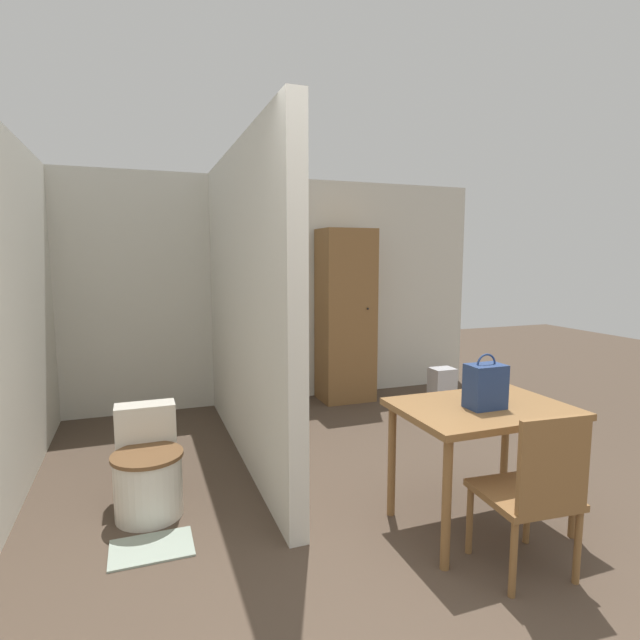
# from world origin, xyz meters

# --- Properties ---
(wall_back) EXTENTS (5.23, 0.12, 2.50)m
(wall_back) POSITION_xyz_m (0.00, 4.06, 1.25)
(wall_back) COLOR silver
(wall_back) RESTS_ON ground_plane
(partition_wall) EXTENTS (0.12, 2.90, 2.50)m
(partition_wall) POSITION_xyz_m (-0.53, 2.55, 1.25)
(partition_wall) COLOR silver
(partition_wall) RESTS_ON ground_plane
(dining_table) EXTENTS (1.00, 0.72, 0.76)m
(dining_table) POSITION_xyz_m (0.56, 0.94, 0.66)
(dining_table) COLOR brown
(dining_table) RESTS_ON ground_plane
(wooden_chair) EXTENTS (0.47, 0.47, 0.89)m
(wooden_chair) POSITION_xyz_m (0.50, 0.44, 0.47)
(wooden_chair) COLOR brown
(wooden_chair) RESTS_ON ground_plane
(toilet) EXTENTS (0.44, 0.59, 0.65)m
(toilet) POSITION_xyz_m (-1.32, 1.82, 0.27)
(toilet) COLOR silver
(toilet) RESTS_ON ground_plane
(handbag) EXTENTS (0.22, 0.15, 0.32)m
(handbag) POSITION_xyz_m (0.54, 0.90, 0.89)
(handbag) COLOR navy
(handbag) RESTS_ON dining_table
(wooden_cabinet) EXTENTS (0.59, 0.49, 1.94)m
(wooden_cabinet) POSITION_xyz_m (0.87, 3.75, 0.97)
(wooden_cabinet) COLOR brown
(wooden_cabinet) RESTS_ON ground_plane
(bath_mat) EXTENTS (0.45, 0.31, 0.01)m
(bath_mat) POSITION_xyz_m (-1.32, 1.37, 0.01)
(bath_mat) COLOR #99A899
(bath_mat) RESTS_ON ground_plane
(space_heater) EXTENTS (0.26, 0.21, 0.41)m
(space_heater) POSITION_xyz_m (1.81, 3.20, 0.20)
(space_heater) COLOR #BCBCC1
(space_heater) RESTS_ON ground_plane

